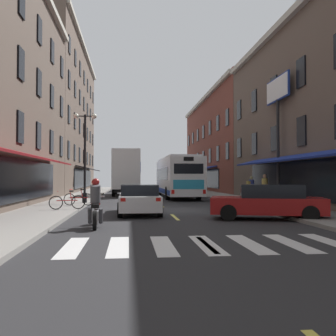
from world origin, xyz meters
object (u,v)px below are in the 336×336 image
Objects in this scene: sedan_near at (125,186)px; sedan_far at (139,199)px; bicycle_near at (67,202)px; pedestrian_near at (251,188)px; transit_bus at (177,177)px; motorcycle_rider at (95,206)px; bicycle_mid at (79,199)px; billboard_sign at (278,105)px; sedan_mid at (268,202)px; box_truck at (127,173)px; pedestrian_mid at (265,188)px; street_lamp_twin at (85,153)px.

sedan_far is at bearing -88.15° from sedan_near.
sedan_far is 2.73× the size of bicycle_near.
sedan_far reaches higher than bicycle_near.
bicycle_near is at bearing -80.59° from pedestrian_near.
motorcycle_rider is (-5.17, -18.05, -1.03)m from transit_bus.
pedestrian_near is (9.27, 11.35, 0.29)m from motorcycle_rider.
sedan_far reaches higher than bicycle_mid.
bicycle_mid is at bearing -95.42° from sedan_near.
billboard_sign reaches higher than sedan_mid.
transit_bus is at bearing 60.23° from bicycle_near.
sedan_mid is (-3.42, -7.19, -5.37)m from billboard_sign.
transit_bus is at bearing -42.17° from box_truck.
bicycle_near is (-7.03, -12.29, -1.24)m from transit_bus.
pedestrian_mid is at bearing 6.44° from bicycle_mid.
sedan_mid is 9.49m from bicycle_near.
box_truck is at bearing 79.38° from bicycle_mid.
pedestrian_near is at bearing -58.54° from transit_bus.
billboard_sign is 13.58m from bicycle_near.
street_lamp_twin is (0.29, 4.73, 2.68)m from bicycle_near.
sedan_near is at bearing 88.80° from motorcycle_rider.
billboard_sign is at bearing -68.25° from sedan_near.
motorcycle_rider is at bearing -165.89° from sedan_mid.
sedan_near is 26.91m from bicycle_near.
transit_bus is 5.38× the size of motorcycle_rider.
sedan_mid is at bearing -84.65° from transit_bus.
bicycle_mid is (-2.56, -13.64, -1.60)m from box_truck.
street_lamp_twin reaches higher than box_truck.
box_truck is at bearing 92.16° from sedan_far.
bicycle_near is at bearing -95.41° from sedan_near.
billboard_sign is at bearing 30.15° from pedestrian_mid.
transit_bus is at bearing 48.28° from street_lamp_twin.
bicycle_mid is at bearing -100.62° from box_truck.
transit_bus reaches higher than sedan_far.
sedan_near is at bearing -172.95° from pedestrian_mid.
motorcycle_rider is at bearing -78.86° from bicycle_mid.
motorcycle_rider is at bearing -56.50° from pedestrian_near.
sedan_mid is at bearing -32.12° from pedestrian_near.
box_truck reaches higher than sedan_far.
motorcycle_rider is 13.45m from pedestrian_mid.
pedestrian_near is 0.94× the size of pedestrian_mid.
motorcycle_rider is (-1.59, -4.49, 0.01)m from sedan_far.
sedan_mid is (6.02, -30.87, 0.01)m from sedan_near.
transit_bus reaches higher than sedan_mid.
box_truck is 17.47m from sedan_far.
pedestrian_mid is at bearing -63.06° from transit_bus.
bicycle_mid is at bearing -97.48° from pedestrian_mid.
motorcycle_rider reaches higher than bicycle_mid.
box_truck is at bearing 137.83° from transit_bus.
sedan_mid is 8.32m from pedestrian_mid.
sedan_mid is 12.33m from street_lamp_twin.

